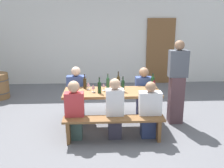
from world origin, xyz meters
name	(u,v)px	position (x,y,z in m)	size (l,w,h in m)	color
ground_plane	(112,126)	(0.00, 0.00, 0.00)	(24.00, 24.00, 0.00)	slate
back_wall	(106,34)	(0.00, 3.47, 1.60)	(14.00, 0.20, 3.20)	silver
wooden_door	(160,51)	(1.74, 3.33, 1.05)	(0.90, 0.06, 2.10)	brown
tasting_table	(112,95)	(0.00, 0.00, 0.66)	(1.93, 0.71, 0.75)	olive
bench_near	(114,123)	(0.00, -0.66, 0.35)	(1.83, 0.30, 0.45)	brown
bench_far	(111,99)	(0.00, 0.66, 0.35)	(1.83, 0.30, 0.45)	brown
wine_bottle_0	(108,83)	(-0.07, 0.23, 0.87)	(0.07, 0.07, 0.31)	#234C2D
wine_bottle_1	(99,87)	(-0.25, -0.11, 0.87)	(0.07, 0.07, 0.32)	#143319
wine_bottle_2	(153,82)	(0.88, 0.29, 0.86)	(0.08, 0.08, 0.29)	#194723
wine_bottle_3	(118,81)	(0.15, 0.28, 0.88)	(0.07, 0.07, 0.34)	#332814
wine_bottle_4	(85,83)	(-0.55, 0.24, 0.86)	(0.07, 0.07, 0.30)	#332814
wine_bottle_5	(123,86)	(0.22, -0.01, 0.87)	(0.07, 0.07, 0.30)	#143319
wine_glass_0	(154,82)	(0.88, 0.18, 0.88)	(0.08, 0.08, 0.18)	silver
wine_glass_1	(104,85)	(-0.16, 0.05, 0.86)	(0.06, 0.06, 0.16)	silver
wine_glass_2	(93,87)	(-0.37, -0.04, 0.86)	(0.08, 0.08, 0.16)	silver
wine_glass_3	(73,86)	(-0.77, 0.02, 0.87)	(0.07, 0.07, 0.17)	silver
wine_glass_4	(88,84)	(-0.48, 0.15, 0.86)	(0.08, 0.08, 0.16)	silver
seated_guest_near_0	(75,111)	(-0.71, -0.51, 0.54)	(0.34, 0.24, 1.11)	#39514B
seated_guest_near_1	(115,110)	(0.03, -0.51, 0.55)	(0.32, 0.24, 1.14)	#343040
seated_guest_near_2	(150,111)	(0.67, -0.51, 0.50)	(0.41, 0.24, 1.07)	navy
seated_guest_far_0	(77,94)	(-0.75, 0.51, 0.55)	(0.41, 0.24, 1.15)	#3A3D55
seated_guest_far_1	(143,93)	(0.72, 0.51, 0.54)	(0.36, 0.24, 1.12)	navy
standing_host	(177,84)	(1.35, 0.13, 0.85)	(0.38, 0.24, 1.74)	#55393F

